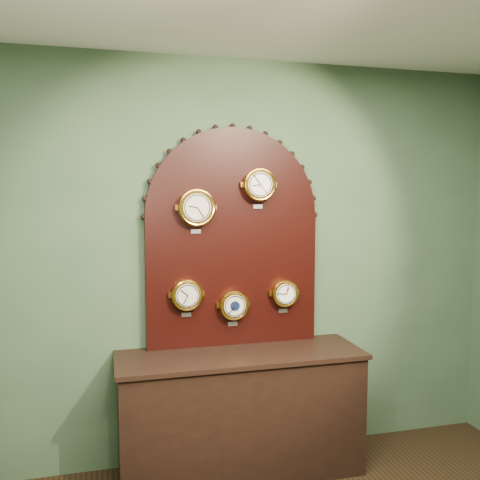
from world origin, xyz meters
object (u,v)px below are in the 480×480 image
object	(u,v)px
arabic_clock	(259,185)
tide_clock	(285,293)
shop_counter	(241,415)
barometer	(234,305)
roman_clock	(197,208)
hygrometer	(187,295)
display_board	(233,231)

from	to	relation	value
arabic_clock	tide_clock	distance (m)	0.78
shop_counter	tide_clock	size ratio (longest dim) A/B	6.62
arabic_clock	barometer	distance (m)	0.84
roman_clock	barometer	distance (m)	0.72
arabic_clock	tide_clock	world-z (taller)	arabic_clock
arabic_clock	hygrometer	bearing A→B (deg)	179.96
tide_clock	barometer	bearing A→B (deg)	-179.91
display_board	arabic_clock	xyz separation A→B (m)	(0.17, -0.07, 0.32)
shop_counter	arabic_clock	world-z (taller)	arabic_clock
display_board	roman_clock	world-z (taller)	display_board
roman_clock	display_board	bearing A→B (deg)	14.33
shop_counter	tide_clock	bearing A→B (deg)	23.24
shop_counter	roman_clock	xyz separation A→B (m)	(-0.26, 0.15, 1.39)
display_board	arabic_clock	distance (m)	0.36
arabic_clock	shop_counter	bearing A→B (deg)	-137.91
barometer	tide_clock	world-z (taller)	tide_clock
display_board	hygrometer	xyz separation A→B (m)	(-0.33, -0.07, -0.42)
roman_clock	arabic_clock	world-z (taller)	arabic_clock
display_board	hygrometer	bearing A→B (deg)	-168.75
roman_clock	arabic_clock	distance (m)	0.46
hygrometer	barometer	distance (m)	0.34
roman_clock	tide_clock	world-z (taller)	roman_clock
barometer	roman_clock	bearing A→B (deg)	-179.78
shop_counter	display_board	world-z (taller)	display_board
tide_clock	hygrometer	bearing A→B (deg)	-179.95
display_board	barometer	bearing A→B (deg)	-97.98
shop_counter	display_board	size ratio (longest dim) A/B	1.05
arabic_clock	display_board	bearing A→B (deg)	158.60
display_board	roman_clock	distance (m)	0.32
shop_counter	display_board	xyz separation A→B (m)	(0.00, 0.22, 1.23)
roman_clock	tide_clock	bearing A→B (deg)	0.14
shop_counter	barometer	xyz separation A→B (m)	(-0.01, 0.15, 0.72)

